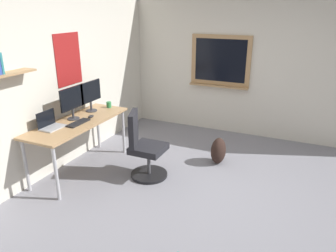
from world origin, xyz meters
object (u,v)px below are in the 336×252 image
(computer_mouse, at_px, (91,116))
(backpack, at_px, (218,151))
(office_chair, at_px, (144,149))
(monitor_primary, at_px, (72,101))
(keyboard, at_px, (78,123))
(coffee_mug, at_px, (109,105))
(monitor_secondary, at_px, (91,94))
(desk, at_px, (78,126))
(laptop, at_px, (50,124))

(computer_mouse, bearing_deg, backpack, -63.65)
(office_chair, relative_size, monitor_primary, 2.05)
(monitor_primary, distance_m, keyboard, 0.34)
(coffee_mug, bearing_deg, monitor_primary, 169.52)
(monitor_secondary, bearing_deg, monitor_primary, 180.00)
(monitor_secondary, bearing_deg, desk, -167.65)
(laptop, bearing_deg, office_chair, -61.52)
(laptop, xyz_separation_m, computer_mouse, (0.57, -0.23, -0.04))
(desk, xyz_separation_m, office_chair, (0.21, -0.93, -0.28))
(desk, height_order, keyboard, keyboard)
(laptop, xyz_separation_m, keyboard, (0.29, -0.23, -0.04))
(monitor_secondary, bearing_deg, keyboard, -161.79)
(computer_mouse, bearing_deg, laptop, 158.43)
(desk, xyz_separation_m, laptop, (-0.37, 0.15, 0.13))
(laptop, distance_m, coffee_mug, 1.11)
(desk, bearing_deg, monitor_primary, 67.44)
(coffee_mug, bearing_deg, laptop, 170.95)
(office_chair, height_order, coffee_mug, office_chair)
(monitor_primary, relative_size, keyboard, 1.25)
(laptop, height_order, coffee_mug, laptop)
(office_chair, bearing_deg, coffee_mug, 60.27)
(office_chair, bearing_deg, monitor_primary, 99.42)
(laptop, bearing_deg, desk, -21.65)
(laptop, height_order, monitor_secondary, monitor_secondary)
(office_chair, relative_size, keyboard, 2.57)
(coffee_mug, bearing_deg, desk, 177.85)
(computer_mouse, relative_size, backpack, 0.26)
(monitor_primary, bearing_deg, office_chair, -80.58)
(keyboard, xyz_separation_m, backpack, (1.12, -1.69, -0.57))
(office_chair, distance_m, backpack, 1.19)
(monitor_secondary, xyz_separation_m, coffee_mug, (0.27, -0.13, -0.22))
(desk, bearing_deg, computer_mouse, -21.41)
(laptop, relative_size, coffee_mug, 3.37)
(office_chair, xyz_separation_m, laptop, (-0.58, 1.08, 0.41))
(office_chair, distance_m, computer_mouse, 0.93)
(monitor_secondary, bearing_deg, backpack, -72.78)
(laptop, relative_size, backpack, 0.76)
(monitor_secondary, height_order, coffee_mug, monitor_secondary)
(monitor_primary, xyz_separation_m, backpack, (0.99, -1.87, -0.83))
(monitor_primary, relative_size, coffee_mug, 5.04)
(computer_mouse, relative_size, coffee_mug, 1.13)
(office_chair, height_order, monitor_secondary, monitor_secondary)
(monitor_secondary, distance_m, computer_mouse, 0.40)
(monitor_primary, bearing_deg, monitor_secondary, 0.00)
(monitor_secondary, height_order, keyboard, monitor_secondary)
(keyboard, distance_m, backpack, 2.10)
(office_chair, bearing_deg, keyboard, 109.09)
(monitor_secondary, distance_m, keyboard, 0.62)
(monitor_primary, distance_m, computer_mouse, 0.35)
(backpack, bearing_deg, keyboard, 123.47)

